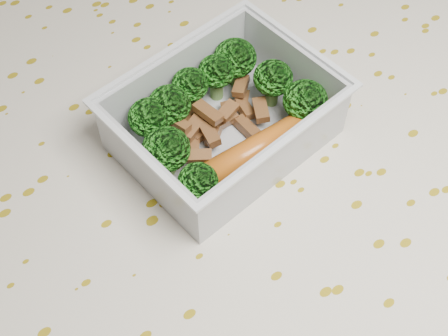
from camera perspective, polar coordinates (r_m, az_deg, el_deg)
dining_table at (r=0.57m, az=-1.03°, el=-6.25°), size 1.40×0.90×0.75m
tablecloth at (r=0.52m, az=-1.12°, el=-3.61°), size 1.46×0.96×0.19m
lunch_container at (r=0.50m, az=0.00°, el=4.04°), size 0.18×0.15×0.06m
broccoli_florets at (r=0.49m, az=-0.93°, el=5.87°), size 0.15×0.12×0.04m
meat_pile at (r=0.50m, az=-1.48°, el=4.04°), size 0.10×0.07×0.03m
sausage at (r=0.48m, az=3.17°, el=1.75°), size 0.15×0.03×0.02m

